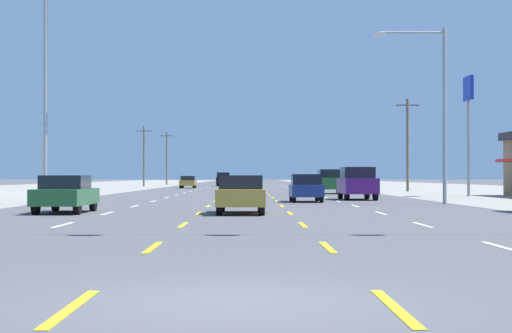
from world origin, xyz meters
The scene contains 16 objects.
ground_plane centered at (0.00, 66.00, 0.00)m, with size 572.00×572.00×0.00m, color #4C4C4F.
lane_markings centered at (0.00, 104.50, 0.01)m, with size 10.64×227.60×0.01m.
signal_span_wire centered at (0.10, 10.44, 5.29)m, with size 27.75×0.53×8.81m.
sedan_center_turn_nearest centered at (-0.13, 21.85, 0.76)m, with size 1.80×4.50×1.46m.
sedan_far_left_near centered at (-6.96, 22.52, 0.76)m, with size 1.80×4.50×1.46m.
hatchback_inner_right_mid centered at (3.35, 35.96, 0.78)m, with size 1.72×3.90×1.54m.
suv_far_right_midfar centered at (6.77, 40.21, 1.03)m, with size 1.98×4.90×1.98m.
suv_far_right_far centered at (6.83, 57.35, 1.03)m, with size 1.98×4.90×1.98m.
sedan_far_left_farther centered at (-7.09, 88.55, 0.76)m, with size 1.80×4.50×1.46m.
suv_inner_left_farthest centered at (-3.52, 110.03, 1.03)m, with size 1.98×4.90×1.98m.
pole_sign_right_row_1 centered at (15.70, 48.14, 6.41)m, with size 0.24×1.97×8.49m.
streetlight_left_row_0 centered at (-9.81, 32.10, 6.24)m, with size 3.91×0.26×10.95m.
streetlight_right_row_0 centered at (9.78, 32.10, 5.21)m, with size 3.67×0.26×9.01m.
utility_pole_right_row_1 centered at (15.09, 67.08, 4.54)m, with size 2.20×0.26×8.70m.
utility_pole_left_row_2 centered at (-14.53, 105.28, 4.38)m, with size 2.20×0.26×8.38m.
utility_pole_left_row_3 centered at (-13.80, 129.89, 4.65)m, with size 2.20×0.26×8.92m.
Camera 1 is at (0.17, -9.34, 1.43)m, focal length 57.36 mm.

